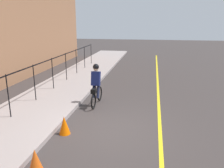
{
  "coord_description": "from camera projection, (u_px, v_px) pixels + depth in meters",
  "views": [
    {
      "loc": [
        -6.93,
        -1.25,
        3.54
      ],
      "look_at": [
        2.16,
        0.39,
        1.0
      ],
      "focal_mm": 36.61,
      "sensor_mm": 36.0,
      "label": 1
    }
  ],
  "objects": [
    {
      "name": "lane_line_centre",
      "position": [
        160.0,
        133.0,
        7.46
      ],
      "size": [
        36.0,
        0.12,
        0.01
      ],
      "primitive_type": "cube",
      "color": "yellow",
      "rests_on": "ground"
    },
    {
      "name": "cyclist_lead",
      "position": [
        96.0,
        85.0,
        9.76
      ],
      "size": [
        1.71,
        0.37,
        1.83
      ],
      "rotation": [
        0.0,
        0.0,
        -0.02
      ],
      "color": "black",
      "rests_on": "ground"
    },
    {
      "name": "traffic_cone_near",
      "position": [
        35.0,
        160.0,
        5.5
      ],
      "size": [
        0.36,
        0.36,
        0.6
      ],
      "primitive_type": "cone",
      "color": "#E65B16",
      "rests_on": "ground"
    },
    {
      "name": "sidewalk",
      "position": [
        20.0,
        120.0,
        8.29
      ],
      "size": [
        40.0,
        3.2,
        0.15
      ],
      "primitive_type": "cube",
      "color": "gray",
      "rests_on": "ground"
    },
    {
      "name": "ground_plane",
      "position": [
        112.0,
        130.0,
        7.73
      ],
      "size": [
        80.0,
        80.0,
        0.0
      ],
      "primitive_type": "plane",
      "color": "#3A3231"
    },
    {
      "name": "iron_fence",
      "position": [
        22.0,
        79.0,
        8.98
      ],
      "size": [
        20.64,
        0.04,
        1.6
      ],
      "color": "black",
      "rests_on": "sidewalk"
    },
    {
      "name": "traffic_cone_far",
      "position": [
        64.0,
        125.0,
        7.37
      ],
      "size": [
        0.36,
        0.36,
        0.61
      ],
      "primitive_type": "cone",
      "color": "#F96103",
      "rests_on": "ground"
    }
  ]
}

